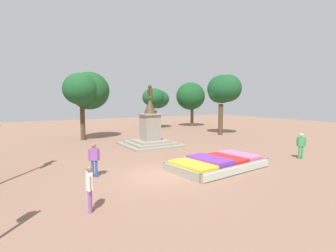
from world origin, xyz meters
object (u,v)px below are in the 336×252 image
flower_planter (218,163)px  pedestrian_crossing_plaza (301,144)px  pedestrian_with_handbag (94,158)px  statue_monument (150,132)px  pedestrian_near_planter (90,185)px

flower_planter → pedestrian_crossing_plaza: size_ratio=3.38×
pedestrian_with_handbag → statue_monument: bearing=46.3°
pedestrian_with_handbag → pedestrian_crossing_plaza: (12.51, -2.74, -0.01)m
pedestrian_near_planter → pedestrian_crossing_plaza: bearing=5.1°
flower_planter → pedestrian_near_planter: 7.90m
pedestrian_crossing_plaza → pedestrian_with_handbag: bearing=167.6°
flower_planter → pedestrian_crossing_plaza: pedestrian_crossing_plaza is taller
statue_monument → pedestrian_with_handbag: (-6.48, -6.78, -0.14)m
pedestrian_near_planter → statue_monument: bearing=54.4°
pedestrian_near_planter → pedestrian_with_handbag: bearing=73.1°
pedestrian_near_planter → pedestrian_crossing_plaza: pedestrian_crossing_plaza is taller
flower_planter → statue_monument: statue_monument is taller
statue_monument → pedestrian_crossing_plaza: (6.03, -9.52, -0.15)m
statue_monument → flower_planter: bearing=-90.7°
pedestrian_with_handbag → pedestrian_near_planter: size_ratio=1.05×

